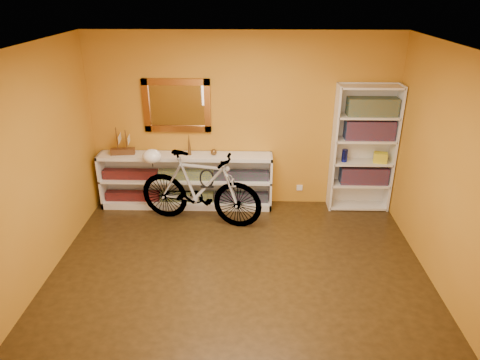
{
  "coord_description": "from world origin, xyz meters",
  "views": [
    {
      "loc": [
        0.13,
        -4.2,
        3.16
      ],
      "look_at": [
        0.0,
        0.7,
        0.95
      ],
      "focal_mm": 32.57,
      "sensor_mm": 36.0,
      "label": 1
    }
  ],
  "objects_px": {
    "console_unit": "(186,181)",
    "helmet": "(152,156)",
    "bookcase": "(363,149)",
    "bicycle": "(200,188)"
  },
  "relations": [
    {
      "from": "console_unit",
      "to": "bookcase",
      "type": "xyz_separation_m",
      "value": [
        2.63,
        0.03,
        0.52
      ]
    },
    {
      "from": "helmet",
      "to": "console_unit",
      "type": "bearing_deg",
      "value": 38.61
    },
    {
      "from": "console_unit",
      "to": "bicycle",
      "type": "height_order",
      "value": "bicycle"
    },
    {
      "from": "console_unit",
      "to": "helmet",
      "type": "bearing_deg",
      "value": -141.39
    },
    {
      "from": "helmet",
      "to": "bookcase",
      "type": "bearing_deg",
      "value": 6.65
    },
    {
      "from": "console_unit",
      "to": "bookcase",
      "type": "relative_size",
      "value": 1.37
    },
    {
      "from": "console_unit",
      "to": "helmet",
      "type": "height_order",
      "value": "helmet"
    },
    {
      "from": "bicycle",
      "to": "helmet",
      "type": "relative_size",
      "value": 6.82
    },
    {
      "from": "console_unit",
      "to": "bookcase",
      "type": "height_order",
      "value": "bookcase"
    },
    {
      "from": "bookcase",
      "to": "bicycle",
      "type": "height_order",
      "value": "bookcase"
    }
  ]
}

